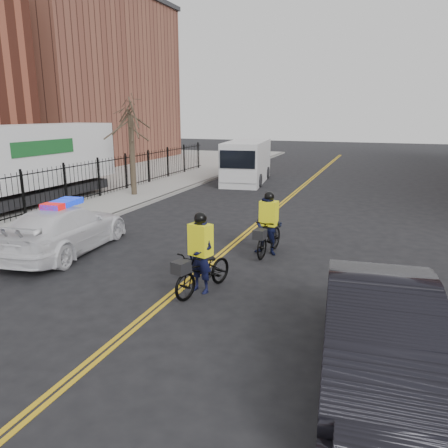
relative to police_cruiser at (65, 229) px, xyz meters
name	(u,v)px	position (x,y,z in m)	size (l,w,h in m)	color
ground	(184,285)	(4.66, -1.23, -0.75)	(120.00, 120.00, 0.00)	black
center_line_left	(264,217)	(4.58, 6.77, -0.74)	(0.10, 60.00, 0.01)	gold
center_line_right	(268,217)	(4.74, 6.77, -0.74)	(0.10, 60.00, 0.01)	gold
sidewalk	(114,203)	(-2.84, 6.77, -0.67)	(3.00, 60.00, 0.15)	gray
curb	(141,205)	(-1.34, 6.77, -0.67)	(0.20, 60.00, 0.15)	gray
iron_fence	(86,182)	(-4.34, 6.77, 0.25)	(0.12, 28.00, 2.00)	black
warehouse_far	(65,81)	(-18.34, 22.77, 6.25)	(14.00, 18.00, 14.00)	brown
street_tree	(131,128)	(-2.94, 8.77, 2.79)	(3.20, 3.20, 4.80)	#342A1F
police_cruiser	(65,229)	(0.00, 0.00, 0.00)	(2.62, 5.29, 1.64)	white
dark_sedan	(380,333)	(9.37, -3.75, 0.08)	(1.75, 5.03, 1.66)	black
cargo_van	(246,162)	(1.01, 15.58, 0.51)	(2.99, 6.35, 2.56)	silver
semi_trailer	(8,163)	(-6.34, 4.11, 1.37)	(2.76, 12.04, 3.73)	silver
cyclist_near	(201,265)	(5.22, -1.42, -0.05)	(1.24, 2.15, 1.99)	black
cyclist_far	(268,230)	(6.02, 1.97, 0.03)	(0.95, 2.00, 1.97)	black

